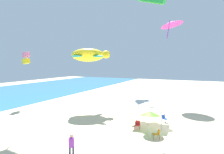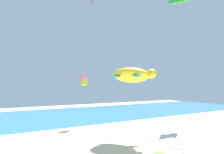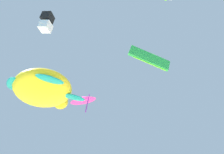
# 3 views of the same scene
# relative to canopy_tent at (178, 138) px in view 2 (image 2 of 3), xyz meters

# --- Properties ---
(ocean_strip) EXTENTS (120.00, 27.89, 0.02)m
(ocean_strip) POSITION_rel_canopy_tent_xyz_m (-0.48, 33.95, -2.48)
(ocean_strip) COLOR teal
(ocean_strip) RESTS_ON ground
(canopy_tent) EXTENTS (3.68, 3.62, 2.76)m
(canopy_tent) POSITION_rel_canopy_tent_xyz_m (0.00, 0.00, 0.00)
(canopy_tent) COLOR #B7B7BC
(canopy_tent) RESTS_ON ground
(beach_umbrella) EXTENTS (1.94, 1.91, 2.28)m
(beach_umbrella) POSITION_rel_canopy_tent_xyz_m (-2.70, -0.90, -0.54)
(beach_umbrella) COLOR silver
(beach_umbrella) RESTS_ON ground
(kite_box_pink) EXTENTS (0.91, 1.05, 1.96)m
(kite_box_pink) POSITION_rel_canopy_tent_xyz_m (0.99, 20.07, 5.13)
(kite_box_pink) COLOR pink
(kite_turtle_yellow) EXTENTS (6.03, 6.07, 2.51)m
(kite_turtle_yellow) POSITION_rel_canopy_tent_xyz_m (2.86, 9.48, 5.44)
(kite_turtle_yellow) COLOR yellow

